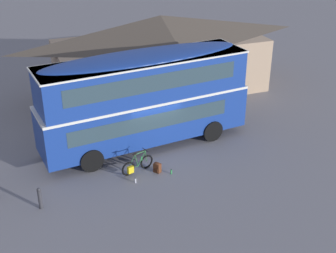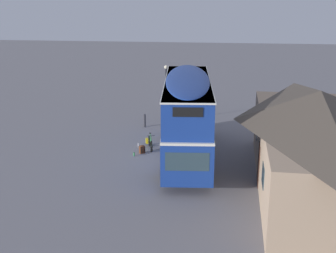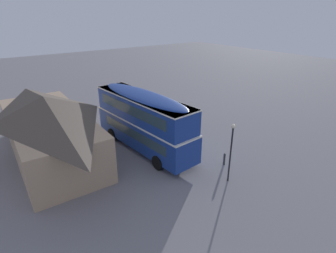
{
  "view_description": "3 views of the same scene",
  "coord_description": "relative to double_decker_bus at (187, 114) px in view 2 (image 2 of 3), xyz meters",
  "views": [
    {
      "loc": [
        -6.83,
        -18.41,
        11.1
      ],
      "look_at": [
        0.23,
        -1.38,
        1.87
      ],
      "focal_mm": 48.35,
      "sensor_mm": 36.0,
      "label": 1
    },
    {
      "loc": [
        24.26,
        2.44,
        9.35
      ],
      "look_at": [
        0.65,
        -0.33,
        2.09
      ],
      "focal_mm": 47.93,
      "sensor_mm": 36.0,
      "label": 2
    },
    {
      "loc": [
        -17.46,
        11.0,
        10.67
      ],
      "look_at": [
        -0.95,
        -1.17,
        1.82
      ],
      "focal_mm": 28.81,
      "sensor_mm": 36.0,
      "label": 3
    }
  ],
  "objects": [
    {
      "name": "double_decker_bus",
      "position": [
        0.0,
        0.0,
        0.0
      ],
      "size": [
        10.57,
        3.33,
        4.79
      ],
      "color": "black",
      "rests_on": "ground"
    },
    {
      "name": "street_lamp",
      "position": [
        -7.32,
        -2.1,
        -0.02
      ],
      "size": [
        0.28,
        0.28,
        4.19
      ],
      "color": "black",
      "rests_on": "ground"
    },
    {
      "name": "backpack_on_ground",
      "position": [
        -0.42,
        -2.7,
        -2.39
      ],
      "size": [
        0.37,
        0.39,
        0.49
      ],
      "color": "#592D19",
      "rests_on": "ground"
    },
    {
      "name": "pub_building",
      "position": [
        3.41,
        6.45,
        -0.15
      ],
      "size": [
        13.53,
        6.04,
        4.89
      ],
      "color": "tan",
      "rests_on": "ground"
    },
    {
      "name": "water_bottle_clear_plastic",
      "position": [
        -1.63,
        -3.15,
        -2.53
      ],
      "size": [
        0.07,
        0.07,
        0.25
      ],
      "color": "silver",
      "rests_on": "ground"
    },
    {
      "name": "ground_plane",
      "position": [
        0.15,
        -0.67,
        -2.64
      ],
      "size": [
        120.0,
        120.0,
        0.0
      ],
      "primitive_type": "plane",
      "color": "slate"
    },
    {
      "name": "touring_bicycle",
      "position": [
        -1.28,
        -2.36,
        -2.27
      ],
      "size": [
        1.65,
        0.73,
        1.0
      ],
      "color": "black",
      "rests_on": "ground"
    },
    {
      "name": "kerb_bollard",
      "position": [
        -5.72,
        -3.44,
        -2.15
      ],
      "size": [
        0.16,
        0.16,
        0.97
      ],
      "color": "#333338",
      "rests_on": "ground"
    },
    {
      "name": "water_bottle_green_metal",
      "position": [
        0.11,
        -3.09,
        -2.53
      ],
      "size": [
        0.07,
        0.07,
        0.24
      ],
      "color": "green",
      "rests_on": "ground"
    }
  ]
}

